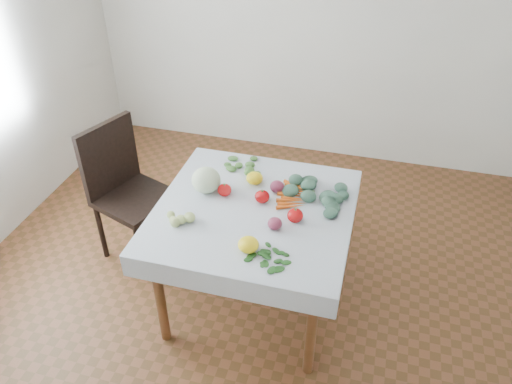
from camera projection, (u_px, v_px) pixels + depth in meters
ground at (254, 298)px, 3.32m from camera, size 4.00×4.00×0.00m
back_wall at (318, 8)px, 4.09m from camera, size 4.00×0.04×2.70m
table at (254, 222)px, 2.94m from camera, size 1.00×1.00×0.75m
tablecloth at (254, 209)px, 2.88m from camera, size 1.12×1.12×0.01m
chair at (124, 184)px, 3.40m from camera, size 0.58×0.58×1.00m
cabbage at (206, 180)px, 2.97m from camera, size 0.21×0.21×0.16m
tomato_a at (225, 190)px, 2.96m from camera, size 0.10×0.10×0.07m
tomato_b at (261, 196)px, 2.92m from camera, size 0.07×0.07×0.06m
tomato_c at (262, 197)px, 2.91m from camera, size 0.10×0.10×0.08m
tomato_d at (295, 216)px, 2.76m from camera, size 0.10×0.10×0.08m
heirloom_back at (255, 178)px, 3.07m from camera, size 0.12×0.12×0.07m
heirloom_front at (248, 245)px, 2.57m from camera, size 0.13×0.13×0.08m
onion_a at (277, 187)px, 2.99m from camera, size 0.11×0.11×0.07m
onion_b at (275, 224)px, 2.71m from camera, size 0.09×0.09×0.07m
tomatillo_cluster at (177, 220)px, 2.75m from camera, size 0.16×0.11×0.05m
carrot_bunch at (294, 195)px, 2.96m from camera, size 0.17×0.30×0.03m
kale_bunch at (312, 194)px, 2.95m from camera, size 0.36×0.33×0.05m
basil_bunch at (267, 256)px, 2.55m from camera, size 0.24×0.20×0.01m
dill_bunch at (247, 165)px, 3.23m from camera, size 0.23×0.22×0.03m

